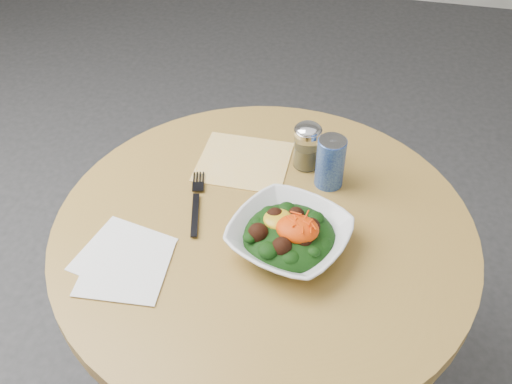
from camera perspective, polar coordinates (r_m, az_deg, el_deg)
table at (r=1.36m, az=0.72°, el=-9.12°), size 0.90×0.90×0.75m
cloth_napkin at (r=1.37m, az=-1.23°, el=3.05°), size 0.21×0.20×0.00m
paper_napkins at (r=1.17m, az=-13.05°, el=-6.73°), size 0.20×0.22×0.00m
salad_bowl at (r=1.15m, az=3.37°, el=-4.36°), size 0.30×0.30×0.09m
fork at (r=1.27m, az=-5.97°, el=-0.86°), size 0.07×0.21×0.00m
spice_shaker at (r=1.33m, az=5.12°, el=4.60°), size 0.06×0.06×0.12m
beverage_can at (r=1.28m, az=7.45°, el=2.99°), size 0.07×0.07×0.13m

